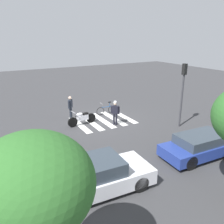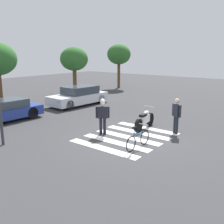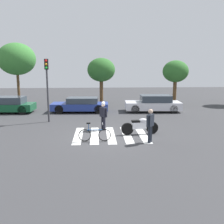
{
  "view_description": "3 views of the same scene",
  "coord_description": "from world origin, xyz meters",
  "px_view_note": "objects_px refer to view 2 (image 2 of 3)",
  "views": [
    {
      "loc": [
        7.26,
        14.37,
        5.97
      ],
      "look_at": [
        -0.24,
        0.96,
        0.89
      ],
      "focal_mm": 37.38,
      "sensor_mm": 36.0,
      "label": 1
    },
    {
      "loc": [
        -9.39,
        -6.38,
        3.84
      ],
      "look_at": [
        -0.24,
        0.71,
        1.14
      ],
      "focal_mm": 41.27,
      "sensor_mm": 36.0,
      "label": 2
    },
    {
      "loc": [
        -0.74,
        -13.74,
        3.87
      ],
      "look_at": [
        0.14,
        1.1,
        1.1
      ],
      "focal_mm": 40.84,
      "sensor_mm": 36.0,
      "label": 3
    }
  ],
  "objects_px": {
    "officer_on_foot": "(103,114)",
    "car_white_van": "(79,96)",
    "officer_by_motorcycle": "(176,114)",
    "police_motorcycle": "(145,120)",
    "car_blue_hatchback": "(1,111)",
    "leaning_bicycle": "(138,140)"
  },
  "relations": [
    {
      "from": "officer_on_foot",
      "to": "car_white_van",
      "type": "relative_size",
      "value": 0.37
    },
    {
      "from": "officer_by_motorcycle",
      "to": "officer_on_foot",
      "type": "bearing_deg",
      "value": 130.29
    },
    {
      "from": "police_motorcycle",
      "to": "car_blue_hatchback",
      "type": "height_order",
      "value": "car_blue_hatchback"
    },
    {
      "from": "officer_by_motorcycle",
      "to": "car_white_van",
      "type": "distance_m",
      "value": 8.88
    },
    {
      "from": "officer_by_motorcycle",
      "to": "car_blue_hatchback",
      "type": "xyz_separation_m",
      "value": [
        -4.0,
        8.71,
        -0.39
      ]
    },
    {
      "from": "officer_on_foot",
      "to": "officer_by_motorcycle",
      "type": "bearing_deg",
      "value": -49.71
    },
    {
      "from": "police_motorcycle",
      "to": "officer_on_foot",
      "type": "xyz_separation_m",
      "value": [
        -2.02,
        1.1,
        0.52
      ]
    },
    {
      "from": "police_motorcycle",
      "to": "officer_on_foot",
      "type": "relative_size",
      "value": 1.23
    },
    {
      "from": "car_white_van",
      "to": "officer_by_motorcycle",
      "type": "bearing_deg",
      "value": -103.61
    },
    {
      "from": "officer_on_foot",
      "to": "officer_by_motorcycle",
      "type": "distance_m",
      "value": 3.51
    },
    {
      "from": "police_motorcycle",
      "to": "leaning_bicycle",
      "type": "height_order",
      "value": "police_motorcycle"
    },
    {
      "from": "leaning_bicycle",
      "to": "car_blue_hatchback",
      "type": "xyz_separation_m",
      "value": [
        -1.21,
        8.32,
        0.24
      ]
    },
    {
      "from": "police_motorcycle",
      "to": "car_blue_hatchback",
      "type": "distance_m",
      "value": 8.05
    },
    {
      "from": "police_motorcycle",
      "to": "leaning_bicycle",
      "type": "relative_size",
      "value": 1.29
    },
    {
      "from": "police_motorcycle",
      "to": "car_white_van",
      "type": "relative_size",
      "value": 0.46
    },
    {
      "from": "police_motorcycle",
      "to": "car_blue_hatchback",
      "type": "xyz_separation_m",
      "value": [
        -3.75,
        7.13,
        0.13
      ]
    },
    {
      "from": "leaning_bicycle",
      "to": "officer_on_foot",
      "type": "xyz_separation_m",
      "value": [
        0.51,
        2.3,
        0.63
      ]
    },
    {
      "from": "police_motorcycle",
      "to": "officer_by_motorcycle",
      "type": "bearing_deg",
      "value": -80.9
    },
    {
      "from": "car_white_van",
      "to": "car_blue_hatchback",
      "type": "bearing_deg",
      "value": 179.26
    },
    {
      "from": "police_motorcycle",
      "to": "officer_by_motorcycle",
      "type": "xyz_separation_m",
      "value": [
        0.25,
        -1.58,
        0.51
      ]
    },
    {
      "from": "leaning_bicycle",
      "to": "car_white_van",
      "type": "xyz_separation_m",
      "value": [
        4.87,
        8.24,
        0.3
      ]
    },
    {
      "from": "police_motorcycle",
      "to": "leaning_bicycle",
      "type": "distance_m",
      "value": 2.8
    }
  ]
}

